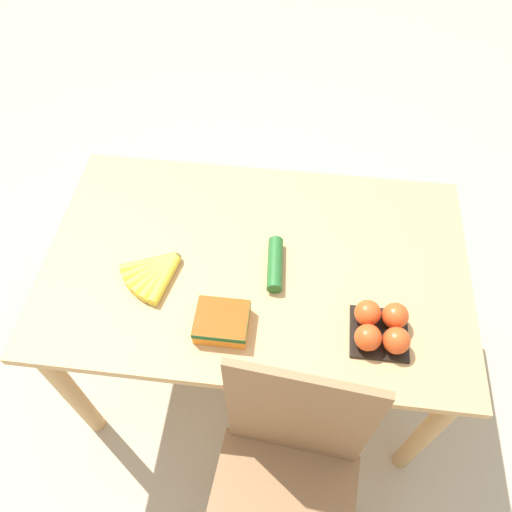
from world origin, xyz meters
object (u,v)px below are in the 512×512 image
Objects in this scene: tomato_pack at (381,327)px; cucumber_near at (275,264)px; chair at (286,480)px; banana_bunch at (155,272)px; carrot_bag at (222,321)px.

tomato_pack is 0.37m from cucumber_near.
tomato_pack is (-0.22, -0.36, 0.29)m from chair.
chair is 5.33× the size of cucumber_near.
chair reaches higher than cucumber_near.
cucumber_near is at bearing -169.21° from banana_bunch.
chair is at bearing 132.93° from banana_bunch.
chair is 0.63m from cucumber_near.
banana_bunch is at bearing -10.35° from tomato_pack.
cucumber_near is at bearing 105.04° from chair.
banana_bunch is 0.27m from carrot_bag.
cucumber_near is at bearing -120.77° from carrot_bag.
tomato_pack reaches higher than cucumber_near.
tomato_pack reaches higher than banana_bunch.
cucumber_near is at bearing -31.40° from tomato_pack.
carrot_bag is at bearing 59.23° from cucumber_near.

